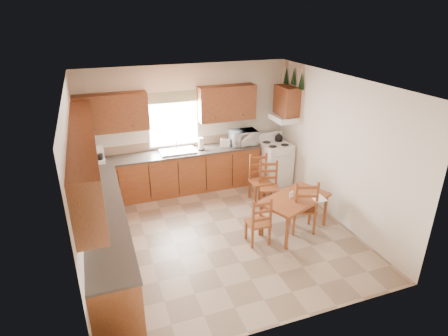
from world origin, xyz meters
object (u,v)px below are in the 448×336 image
object	(u,v)px
chair_near_right	(303,205)
chair_far_right	(261,179)
dining_table	(294,214)
chair_near_left	(258,220)
stove	(275,164)
chair_far_left	(269,185)
microwave	(243,138)

from	to	relation	value
chair_near_right	chair_far_right	bearing A→B (deg)	-61.63
dining_table	chair_near_right	world-z (taller)	chair_near_right
chair_near_left	chair_near_right	world-z (taller)	chair_near_right
chair_near_left	chair_far_right	bearing A→B (deg)	-115.03
stove	chair_far_left	world-z (taller)	stove
dining_table	stove	bearing A→B (deg)	49.90
microwave	chair_far_left	xyz separation A→B (m)	(0.06, -1.24, -0.62)
stove	dining_table	bearing A→B (deg)	-111.07
chair_near_left	chair_far_left	size ratio (longest dim) A/B	0.96
stove	chair_far_left	distance (m)	1.14
chair_near_left	chair_near_right	size ratio (longest dim) A/B	0.87
chair_near_right	chair_far_left	xyz separation A→B (m)	(-0.17, 1.02, -0.05)
chair_near_left	chair_far_left	bearing A→B (deg)	-122.49
chair_near_left	dining_table	bearing A→B (deg)	-169.03
chair_near_left	chair_near_right	bearing A→B (deg)	-172.82
stove	chair_near_right	distance (m)	2.03
stove	dining_table	size ratio (longest dim) A/B	0.75
stove	microwave	bearing A→B (deg)	153.72
microwave	chair_far_left	distance (m)	1.39
dining_table	chair_near_right	size ratio (longest dim) A/B	1.22
dining_table	chair_near_left	world-z (taller)	chair_near_left
chair_near_left	microwave	bearing A→B (deg)	-104.76
chair_near_left	chair_far_left	xyz separation A→B (m)	(0.76, 1.11, 0.02)
microwave	chair_near_left	bearing A→B (deg)	-104.83
chair_near_left	chair_far_right	xyz separation A→B (m)	(0.70, 1.38, 0.04)
dining_table	chair_far_left	world-z (taller)	chair_far_left
microwave	chair_near_left	distance (m)	2.54
dining_table	chair_near_right	bearing A→B (deg)	-35.54
microwave	chair_near_right	world-z (taller)	microwave
dining_table	chair_near_left	size ratio (longest dim) A/B	1.40
chair_far_right	microwave	bearing A→B (deg)	92.69
microwave	chair_far_right	distance (m)	1.14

